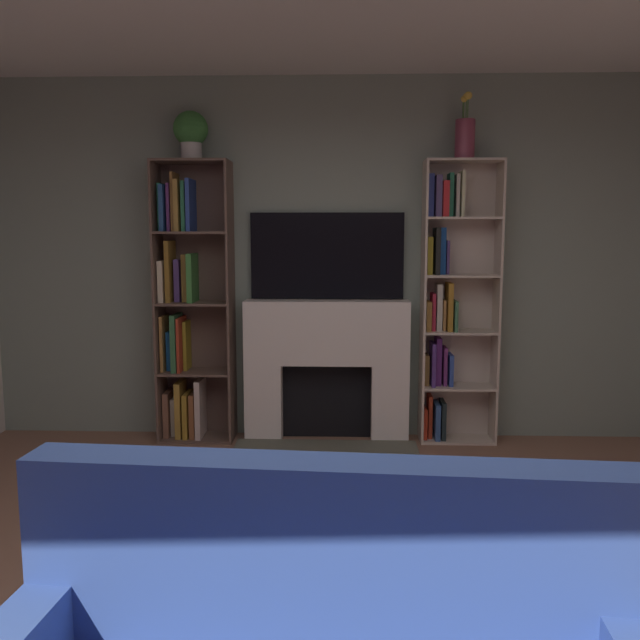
# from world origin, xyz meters

# --- Properties ---
(ground_plane) EXTENTS (6.46, 6.46, 0.00)m
(ground_plane) POSITION_xyz_m (0.00, 0.00, 0.00)
(ground_plane) COLOR #89604C
(wall_back_accent) EXTENTS (5.38, 0.06, 2.78)m
(wall_back_accent) POSITION_xyz_m (0.00, 2.72, 1.39)
(wall_back_accent) COLOR gray
(wall_back_accent) RESTS_ON ground_plane
(fireplace) EXTENTS (1.36, 0.55, 1.09)m
(fireplace) POSITION_xyz_m (0.00, 2.57, 0.58)
(fireplace) COLOR white
(fireplace) RESTS_ON ground_plane
(tv) EXTENTS (1.17, 0.06, 0.66)m
(tv) POSITION_xyz_m (0.00, 2.66, 1.42)
(tv) COLOR black
(tv) RESTS_ON fireplace
(bookshelf_left) EXTENTS (0.57, 0.31, 2.13)m
(bookshelf_left) POSITION_xyz_m (-1.07, 2.57, 1.01)
(bookshelf_left) COLOR brown
(bookshelf_left) RESTS_ON ground_plane
(bookshelf_right) EXTENTS (0.57, 0.26, 2.13)m
(bookshelf_right) POSITION_xyz_m (0.94, 2.60, 1.08)
(bookshelf_right) COLOR beige
(bookshelf_right) RESTS_ON ground_plane
(potted_plant) EXTENTS (0.26, 0.26, 0.36)m
(potted_plant) POSITION_xyz_m (-1.01, 2.54, 2.34)
(potted_plant) COLOR beige
(potted_plant) RESTS_ON bookshelf_left
(vase_with_flowers) EXTENTS (0.14, 0.14, 0.47)m
(vase_with_flowers) POSITION_xyz_m (1.01, 2.54, 2.30)
(vase_with_flowers) COLOR #87384D
(vase_with_flowers) RESTS_ON bookshelf_right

